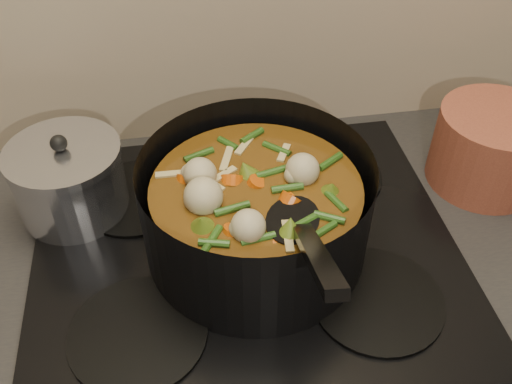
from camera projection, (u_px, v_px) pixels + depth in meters
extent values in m
cube|color=black|center=(246.00, 265.00, 0.88)|extent=(2.64, 0.64, 0.05)
cube|color=black|center=(246.00, 250.00, 0.85)|extent=(0.62, 0.54, 0.02)
cylinder|color=black|center=(138.00, 333.00, 0.73)|extent=(0.18, 0.18, 0.01)
cylinder|color=black|center=(377.00, 300.00, 0.77)|extent=(0.18, 0.18, 0.01)
cylinder|color=black|center=(136.00, 197.00, 0.92)|extent=(0.18, 0.18, 0.01)
cylinder|color=black|center=(328.00, 176.00, 0.96)|extent=(0.18, 0.18, 0.01)
cylinder|color=black|center=(256.00, 209.00, 0.79)|extent=(0.39, 0.39, 0.16)
cylinder|color=black|center=(256.00, 245.00, 0.84)|extent=(0.31, 0.31, 0.01)
cylinder|color=brown|center=(256.00, 216.00, 0.80)|extent=(0.29, 0.29, 0.11)
cylinder|color=#C14509|center=(287.00, 185.00, 0.77)|extent=(0.03, 0.03, 0.03)
cylinder|color=#C14509|center=(273.00, 155.00, 0.82)|extent=(0.04, 0.04, 0.03)
cylinder|color=#C14509|center=(206.00, 151.00, 0.82)|extent=(0.04, 0.04, 0.03)
cylinder|color=#C14509|center=(213.00, 196.00, 0.76)|extent=(0.03, 0.04, 0.03)
cylinder|color=#C14509|center=(236.00, 237.00, 0.70)|extent=(0.04, 0.04, 0.03)
cylinder|color=#C14509|center=(279.00, 204.00, 0.74)|extent=(0.04, 0.04, 0.03)
cylinder|color=#C14509|center=(309.00, 178.00, 0.78)|extent=(0.04, 0.04, 0.03)
cylinder|color=#C14509|center=(271.00, 141.00, 0.84)|extent=(0.04, 0.03, 0.03)
cylinder|color=#C14509|center=(224.00, 170.00, 0.79)|extent=(0.04, 0.04, 0.03)
sphere|color=tan|center=(305.00, 176.00, 0.76)|extent=(0.04, 0.04, 0.04)
sphere|color=tan|center=(232.00, 154.00, 0.80)|extent=(0.04, 0.04, 0.04)
sphere|color=tan|center=(223.00, 208.00, 0.72)|extent=(0.04, 0.04, 0.04)
sphere|color=tan|center=(305.00, 191.00, 0.74)|extent=(0.04, 0.04, 0.04)
cone|color=#5F711C|center=(280.00, 231.00, 0.70)|extent=(0.04, 0.04, 0.04)
cone|color=#5F711C|center=(317.00, 167.00, 0.78)|extent=(0.04, 0.04, 0.04)
cone|color=#5F711C|center=(229.00, 146.00, 0.82)|extent=(0.04, 0.04, 0.04)
cone|color=#5F711C|center=(194.00, 207.00, 0.73)|extent=(0.04, 0.04, 0.04)
cone|color=#5F711C|center=(295.00, 226.00, 0.70)|extent=(0.04, 0.04, 0.04)
cylinder|color=#2D5118|center=(276.00, 166.00, 0.79)|extent=(0.01, 0.04, 0.01)
cylinder|color=#2D5118|center=(243.00, 137.00, 0.84)|extent=(0.04, 0.03, 0.01)
cylinder|color=#2D5118|center=(204.00, 161.00, 0.80)|extent=(0.04, 0.02, 0.01)
cylinder|color=#2D5118|center=(205.00, 192.00, 0.75)|extent=(0.03, 0.04, 0.01)
cylinder|color=#2D5118|center=(235.00, 206.00, 0.73)|extent=(0.03, 0.04, 0.01)
cylinder|color=#2D5118|center=(273.00, 245.00, 0.68)|extent=(0.04, 0.02, 0.01)
cylinder|color=#2D5118|center=(314.00, 211.00, 0.72)|extent=(0.04, 0.03, 0.01)
cylinder|color=#2D5118|center=(306.00, 179.00, 0.77)|extent=(0.01, 0.04, 0.01)
cylinder|color=#2D5118|center=(275.00, 166.00, 0.79)|extent=(0.04, 0.03, 0.01)
cylinder|color=#2D5118|center=(241.00, 137.00, 0.84)|extent=(0.04, 0.02, 0.01)
cylinder|color=#2D5118|center=(203.00, 162.00, 0.80)|extent=(0.03, 0.04, 0.01)
cylinder|color=#2D5118|center=(205.00, 192.00, 0.75)|extent=(0.03, 0.04, 0.01)
cylinder|color=#2D5118|center=(236.00, 206.00, 0.73)|extent=(0.04, 0.02, 0.01)
cylinder|color=#2D5118|center=(275.00, 245.00, 0.68)|extent=(0.04, 0.04, 0.01)
cylinder|color=#2D5118|center=(315.00, 210.00, 0.73)|extent=(0.01, 0.04, 0.01)
cube|color=tan|center=(205.00, 169.00, 0.79)|extent=(0.05, 0.01, 0.00)
cube|color=tan|center=(214.00, 216.00, 0.72)|extent=(0.02, 0.05, 0.00)
cube|color=tan|center=(287.00, 222.00, 0.71)|extent=(0.05, 0.03, 0.00)
cube|color=tan|center=(312.00, 177.00, 0.77)|extent=(0.04, 0.04, 0.00)
cube|color=tan|center=(261.00, 149.00, 0.82)|extent=(0.03, 0.05, 0.00)
cube|color=tan|center=(203.00, 171.00, 0.78)|extent=(0.05, 0.02, 0.00)
cube|color=tan|center=(216.00, 218.00, 0.72)|extent=(0.01, 0.05, 0.00)
ellipsoid|color=black|center=(293.00, 221.00, 0.72)|extent=(0.10, 0.11, 0.01)
cube|color=black|center=(317.00, 257.00, 0.60)|extent=(0.04, 0.19, 0.12)
cylinder|color=silver|center=(70.00, 183.00, 0.87)|extent=(0.17, 0.17, 0.10)
cylinder|color=silver|center=(62.00, 153.00, 0.83)|extent=(0.17, 0.17, 0.01)
sphere|color=black|center=(59.00, 143.00, 0.82)|extent=(0.02, 0.02, 0.02)
cylinder|color=brown|center=(490.00, 148.00, 0.95)|extent=(0.24, 0.24, 0.13)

